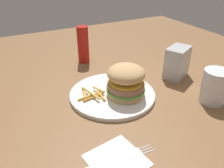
{
  "coord_description": "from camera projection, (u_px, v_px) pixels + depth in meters",
  "views": [
    {
      "loc": [
        0.49,
        -0.27,
        0.38
      ],
      "look_at": [
        -0.03,
        -0.0,
        0.04
      ],
      "focal_mm": 36.6,
      "sensor_mm": 36.0,
      "label": 1
    }
  ],
  "objects": [
    {
      "name": "drink_glass",
      "position": [
        214.0,
        88.0,
        0.65
      ],
      "size": [
        0.07,
        0.07,
        0.1
      ],
      "color": "silver",
      "rests_on": "ground_plane"
    },
    {
      "name": "sandwich",
      "position": [
        126.0,
        81.0,
        0.66
      ],
      "size": [
        0.11,
        0.11,
        0.1
      ],
      "color": "tan",
      "rests_on": "plate"
    },
    {
      "name": "fork",
      "position": [
        117.0,
        159.0,
        0.48
      ],
      "size": [
        0.03,
        0.17,
        0.0
      ],
      "color": "silver",
      "rests_on": "napkin"
    },
    {
      "name": "plate",
      "position": [
        112.0,
        94.0,
        0.69
      ],
      "size": [
        0.26,
        0.26,
        0.01
      ],
      "primitive_type": "cylinder",
      "color": "white",
      "rests_on": "ground_plane"
    },
    {
      "name": "napkin",
      "position": [
        117.0,
        160.0,
        0.48
      ],
      "size": [
        0.13,
        0.13,
        0.0
      ],
      "primitive_type": "cube",
      "rotation": [
        0.0,
        0.0,
        0.15
      ],
      "color": "white",
      "rests_on": "ground_plane"
    },
    {
      "name": "napkin_dispenser",
      "position": [
        177.0,
        62.0,
        0.78
      ],
      "size": [
        0.09,
        0.11,
        0.11
      ],
      "primitive_type": "cube",
      "rotation": [
        0.0,
        0.0,
        2.02
      ],
      "color": "#B7BABF",
      "rests_on": "ground_plane"
    },
    {
      "name": "ketchup_bottle",
      "position": [
        83.0,
        45.0,
        0.89
      ],
      "size": [
        0.04,
        0.04,
        0.14
      ],
      "primitive_type": "cylinder",
      "color": "#B21914",
      "rests_on": "ground_plane"
    },
    {
      "name": "ground_plane",
      "position": [
        117.0,
        101.0,
        0.68
      ],
      "size": [
        1.6,
        1.6,
        0.0
      ],
      "primitive_type": "plane",
      "color": "brown"
    },
    {
      "name": "fries_pile",
      "position": [
        92.0,
        94.0,
        0.67
      ],
      "size": [
        0.09,
        0.08,
        0.01
      ],
      "color": "gold",
      "rests_on": "plate"
    }
  ]
}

